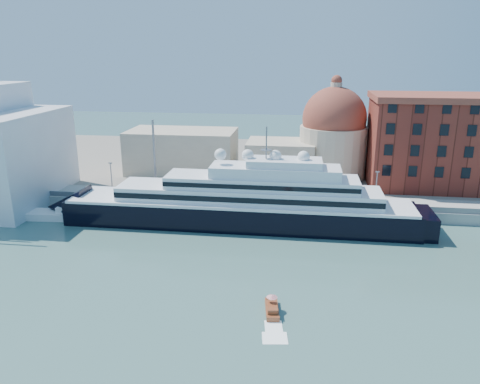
# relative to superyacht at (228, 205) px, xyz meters

# --- Properties ---
(ground) EXTENTS (400.00, 400.00, 0.00)m
(ground) POSITION_rel_superyacht_xyz_m (1.21, -23.00, -4.25)
(ground) COLOR #365D56
(ground) RESTS_ON ground
(quay) EXTENTS (180.00, 10.00, 2.50)m
(quay) POSITION_rel_superyacht_xyz_m (1.21, 11.00, -3.00)
(quay) COLOR gray
(quay) RESTS_ON ground
(land) EXTENTS (260.00, 72.00, 2.00)m
(land) POSITION_rel_superyacht_xyz_m (1.21, 52.00, -3.25)
(land) COLOR slate
(land) RESTS_ON ground
(quay_fence) EXTENTS (180.00, 0.10, 1.20)m
(quay_fence) POSITION_rel_superyacht_xyz_m (1.21, 6.50, -1.15)
(quay_fence) COLOR slate
(quay_fence) RESTS_ON quay
(superyacht) EXTENTS (82.44, 11.43, 24.64)m
(superyacht) POSITION_rel_superyacht_xyz_m (0.00, 0.00, 0.00)
(superyacht) COLOR black
(superyacht) RESTS_ON ground
(service_barge) EXTENTS (13.92, 5.52, 3.07)m
(service_barge) POSITION_rel_superyacht_xyz_m (-37.28, -1.42, -3.37)
(service_barge) COLOR white
(service_barge) RESTS_ON ground
(water_taxi) EXTENTS (2.50, 5.61, 2.58)m
(water_taxi) POSITION_rel_superyacht_xyz_m (11.70, -33.64, -3.63)
(water_taxi) COLOR maroon
(water_taxi) RESTS_ON ground
(warehouse) EXTENTS (43.00, 19.00, 23.25)m
(warehouse) POSITION_rel_superyacht_xyz_m (53.21, 29.00, 9.54)
(warehouse) COLOR maroon
(warehouse) RESTS_ON land
(church) EXTENTS (66.00, 18.00, 25.50)m
(church) POSITION_rel_superyacht_xyz_m (7.59, 34.72, 6.66)
(church) COLOR beige
(church) RESTS_ON land
(lamp_posts) EXTENTS (120.80, 2.40, 18.00)m
(lamp_posts) POSITION_rel_superyacht_xyz_m (-11.46, 9.27, 5.59)
(lamp_posts) COLOR slate
(lamp_posts) RESTS_ON quay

